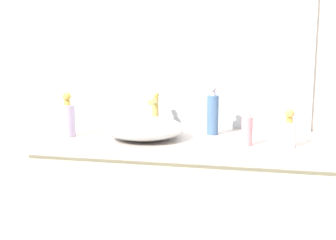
{
  "coord_description": "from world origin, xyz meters",
  "views": [
    {
      "loc": [
        0.31,
        -1.36,
        1.29
      ],
      "look_at": [
        -0.07,
        0.4,
        0.99
      ],
      "focal_mm": 44.67,
      "sensor_mm": 36.0,
      "label": 1
    }
  ],
  "objects_px": {
    "soap_dispenser": "(289,132)",
    "perfume_bottle": "(247,131)",
    "lotion_bottle": "(68,118)",
    "spray_can": "(213,113)",
    "sink_basin": "(145,128)"
  },
  "relations": [
    {
      "from": "soap_dispenser",
      "to": "spray_can",
      "type": "relative_size",
      "value": 0.68
    },
    {
      "from": "soap_dispenser",
      "to": "lotion_bottle",
      "type": "xyz_separation_m",
      "value": [
        -0.95,
        0.0,
        0.02
      ]
    },
    {
      "from": "lotion_bottle",
      "to": "spray_can",
      "type": "height_order",
      "value": "spray_can"
    },
    {
      "from": "perfume_bottle",
      "to": "spray_can",
      "type": "distance_m",
      "value": 0.25
    },
    {
      "from": "soap_dispenser",
      "to": "spray_can",
      "type": "height_order",
      "value": "spray_can"
    },
    {
      "from": "soap_dispenser",
      "to": "perfume_bottle",
      "type": "distance_m",
      "value": 0.16
    },
    {
      "from": "lotion_bottle",
      "to": "perfume_bottle",
      "type": "bearing_deg",
      "value": -0.81
    },
    {
      "from": "soap_dispenser",
      "to": "sink_basin",
      "type": "bearing_deg",
      "value": 177.32
    },
    {
      "from": "soap_dispenser",
      "to": "perfume_bottle",
      "type": "height_order",
      "value": "soap_dispenser"
    },
    {
      "from": "perfume_bottle",
      "to": "sink_basin",
      "type": "bearing_deg",
      "value": 175.26
    },
    {
      "from": "lotion_bottle",
      "to": "soap_dispenser",
      "type": "bearing_deg",
      "value": -0.17
    },
    {
      "from": "soap_dispenser",
      "to": "perfume_bottle",
      "type": "bearing_deg",
      "value": -177.1
    },
    {
      "from": "lotion_bottle",
      "to": "spray_can",
      "type": "bearing_deg",
      "value": 16.1
    },
    {
      "from": "sink_basin",
      "to": "spray_can",
      "type": "height_order",
      "value": "spray_can"
    },
    {
      "from": "sink_basin",
      "to": "soap_dispenser",
      "type": "bearing_deg",
      "value": -2.68
    }
  ]
}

